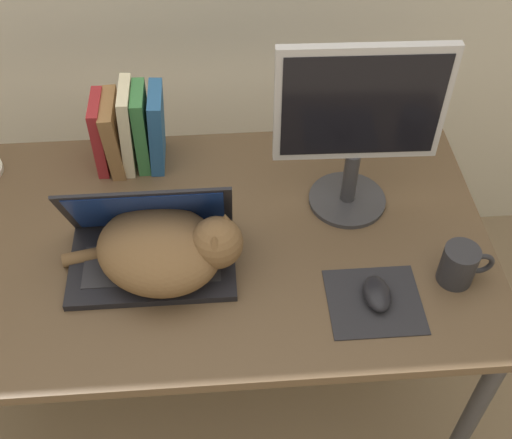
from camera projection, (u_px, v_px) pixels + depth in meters
name	position (u px, v px, depth m)	size (l,w,h in m)	color
desk	(199.00, 258.00, 1.59)	(1.40, 0.78, 0.75)	brown
laptop	(151.00, 246.00, 1.46)	(0.38, 0.24, 0.23)	black
cat	(167.00, 249.00, 1.42)	(0.42, 0.33, 0.16)	brown
external_monitor	(358.00, 123.00, 1.44)	(0.38, 0.19, 0.45)	#333338
mousepad	(374.00, 301.00, 1.41)	(0.21, 0.19, 0.00)	#232328
computer_mouse	(377.00, 294.00, 1.40)	(0.06, 0.10, 0.03)	black
book_row	(129.00, 130.00, 1.65)	(0.18, 0.15, 0.23)	maroon
mug	(460.00, 265.00, 1.42)	(0.12, 0.08, 0.10)	#28282D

